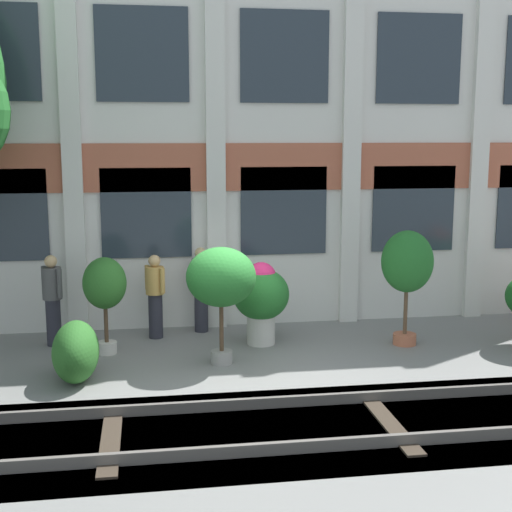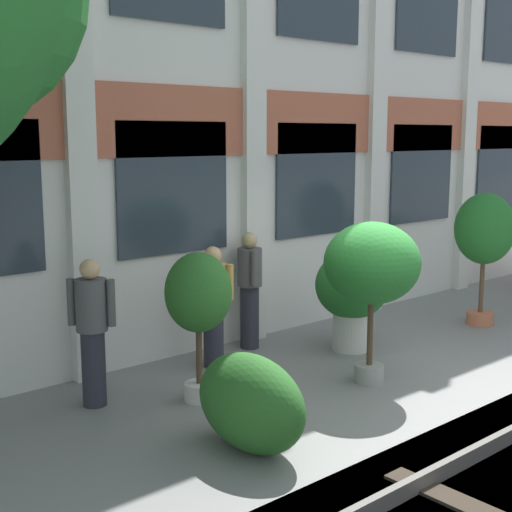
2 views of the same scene
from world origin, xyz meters
name	(u,v)px [view 2 (image 2 of 2)]	position (x,y,z in m)	size (l,w,h in m)	color
ground_plane	(406,388)	(0.00, 0.00, 0.00)	(80.00, 80.00, 0.00)	slate
apartment_facade	(240,49)	(0.00, 3.03, 4.10)	(16.20, 0.64, 8.24)	silver
potted_plant_tall_urn	(485,232)	(3.20, 1.02, 1.46)	(0.91, 0.91, 2.06)	#B76647
potted_plant_low_pan	(198,298)	(-2.05, 1.28, 1.18)	(0.74, 0.74, 1.68)	beige
potted_plant_terracotta_small	(372,266)	(-0.16, 0.44, 1.42)	(1.13, 1.13, 1.94)	gray
potted_plant_glazed_jar	(352,287)	(0.66, 1.45, 0.88)	(1.00, 1.00, 1.49)	beige
resident_by_doorway	(92,328)	(-3.00, 1.93, 0.87)	(0.39, 0.41, 1.63)	#282833
resident_watching_tracks	(213,303)	(-1.20, 2.13, 0.83)	(0.36, 0.44, 1.55)	#282833
resident_near_plants	(250,287)	(-0.33, 2.43, 0.87)	(0.34, 0.49, 1.62)	#282833
topiary_hedge	(251,403)	(-2.43, -0.04, 0.46)	(1.30, 0.70, 0.92)	#286023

